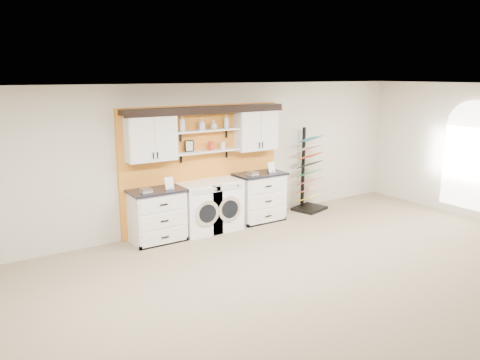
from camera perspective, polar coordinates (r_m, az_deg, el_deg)
floor at (r=6.52m, az=13.24°, el=-14.62°), size 10.00×10.00×0.00m
ceiling at (r=5.81m, az=14.66°, el=10.75°), size 10.00×10.00×0.00m
wall_back at (r=9.14m, az=-4.65°, el=2.87°), size 10.00×0.00×10.00m
accent_panel at (r=9.15m, az=-4.52°, el=1.61°), size 3.40×0.07×2.40m
upper_cabinet_left at (r=8.41m, az=-10.83°, el=5.13°), size 0.90×0.35×0.84m
upper_cabinet_right at (r=9.49m, az=1.93°, el=6.20°), size 0.90×0.35×0.84m
shelf_lower at (r=8.95m, az=-4.05°, el=3.51°), size 1.32×0.28×0.03m
shelf_upper at (r=8.89m, az=-4.09°, el=6.06°), size 1.32×0.28×0.03m
crown_molding at (r=8.87m, az=-4.17°, el=8.62°), size 3.30×0.41×0.13m
window_arched at (r=10.82m, az=26.16°, el=3.05°), size 0.06×1.10×2.25m
picture_frame at (r=8.81m, az=-6.21°, el=4.14°), size 0.18×0.02×0.22m
canister_red at (r=8.98m, az=-3.50°, el=4.17°), size 0.11×0.11×0.16m
canister_cream at (r=9.11m, az=-2.13°, el=4.24°), size 0.10×0.10×0.14m
base_cabinet_left at (r=8.57m, az=-10.05°, el=-4.29°), size 0.99×0.66×0.96m
base_cabinet_right at (r=9.62m, az=2.39°, el=-2.07°), size 1.03×0.66×1.01m
washer at (r=8.91m, az=-5.05°, el=-3.46°), size 0.69×0.71×0.97m
dryer at (r=9.13m, az=-2.39°, el=-2.97°), size 0.70×0.71×0.98m
sample_rack at (r=10.47m, az=8.41°, el=-0.61°), size 0.79×0.71×1.84m
soap_bottle_a at (r=8.64m, az=-7.07°, el=6.89°), size 0.13×0.13×0.30m
soap_bottle_b at (r=8.83m, az=-4.71°, el=6.81°), size 0.11×0.11×0.22m
soap_bottle_c at (r=8.96m, az=-3.25°, el=6.75°), size 0.15×0.15×0.17m
soap_bottle_d at (r=9.10m, az=-1.69°, el=7.16°), size 0.12×0.12×0.26m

